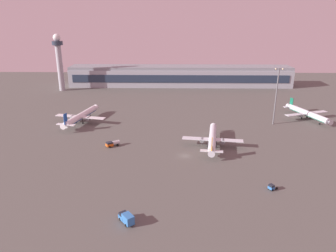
{
  "coord_description": "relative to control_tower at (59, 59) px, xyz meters",
  "views": [
    {
      "loc": [
        -4.97,
        -123.33,
        56.27
      ],
      "look_at": [
        -7.55,
        26.8,
        4.0
      ],
      "focal_mm": 34.09,
      "sensor_mm": 36.0,
      "label": 1
    }
  ],
  "objects": [
    {
      "name": "ground_plane",
      "position": [
        92.97,
        -123.14,
        -24.83
      ],
      "size": [
        416.0,
        416.0,
        0.0
      ],
      "primitive_type": "plane",
      "color": "#56544F"
    },
    {
      "name": "airplane_taxiway_distant",
      "position": [
        164.33,
        -71.42,
        -21.42
      ],
      "size": [
        26.86,
        34.12,
        9.02
      ],
      "rotation": [
        0.0,
        0.0,
        3.47
      ],
      "color": "silver",
      "rests_on": "ground"
    },
    {
      "name": "apron_light_west",
      "position": [
        142.56,
        -80.73,
        -7.59
      ],
      "size": [
        4.8,
        0.9,
        30.68
      ],
      "color": "slate",
      "rests_on": "ground"
    },
    {
      "name": "airplane_mid_apron",
      "position": [
        36.93,
        -79.75,
        -21.22
      ],
      "size": [
        28.89,
        36.86,
        9.54
      ],
      "rotation": [
        0.0,
        0.0,
        -0.23
      ],
      "color": "white",
      "rests_on": "ground"
    },
    {
      "name": "airplane_near_gate",
      "position": [
        105.81,
        -112.03,
        -21.41
      ],
      "size": [
        27.49,
        35.2,
        9.04
      ],
      "rotation": [
        0.0,
        0.0,
        -0.14
      ],
      "color": "silver",
      "rests_on": "ground"
    },
    {
      "name": "pushback_tug",
      "position": [
        121.61,
        -150.49,
        -23.76
      ],
      "size": [
        3.56,
        3.12,
        2.05
      ],
      "rotation": [
        0.0,
        0.0,
        2.11
      ],
      "color": "#3372BF",
      "rests_on": "ground"
    },
    {
      "name": "fuel_truck",
      "position": [
        60.46,
        -113.21,
        -23.46
      ],
      "size": [
        6.39,
        5.28,
        2.35
      ],
      "rotation": [
        0.0,
        0.0,
        2.17
      ],
      "color": "#D85919",
      "rests_on": "ground"
    },
    {
      "name": "terminal_building",
      "position": [
        93.64,
        19.92,
        -16.74
      ],
      "size": [
        182.62,
        22.4,
        16.4
      ],
      "color": "#9EA3AD",
      "rests_on": "ground"
    },
    {
      "name": "catering_truck",
      "position": [
        74.83,
        -169.46,
        -23.25
      ],
      "size": [
        5.27,
        5.93,
        3.05
      ],
      "rotation": [
        0.0,
        0.0,
        0.64
      ],
      "color": "#3372BF",
      "rests_on": "ground"
    },
    {
      "name": "control_tower",
      "position": [
        0.0,
        0.0,
        0.0
      ],
      "size": [
        8.0,
        8.0,
        43.27
      ],
      "color": "#A8A8B2",
      "rests_on": "ground"
    }
  ]
}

